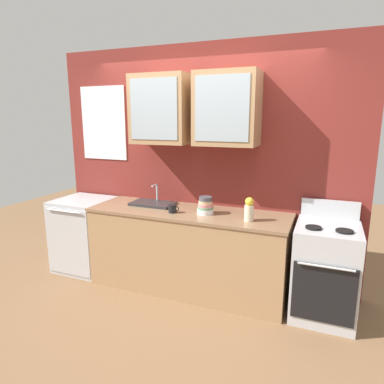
# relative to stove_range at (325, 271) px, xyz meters

# --- Properties ---
(ground_plane) EXTENTS (10.00, 10.00, 0.00)m
(ground_plane) POSITION_rel_stove_range_xyz_m (-1.41, 0.00, -0.45)
(ground_plane) COLOR brown
(back_wall_unit) EXTENTS (3.55, 0.48, 2.65)m
(back_wall_unit) POSITION_rel_stove_range_xyz_m (-1.41, 0.32, 1.05)
(back_wall_unit) COLOR maroon
(back_wall_unit) RESTS_ON ground_plane
(counter) EXTENTS (2.17, 0.68, 0.89)m
(counter) POSITION_rel_stove_range_xyz_m (-1.41, 0.00, -0.01)
(counter) COLOR #A87F56
(counter) RESTS_ON ground_plane
(stove_range) EXTENTS (0.57, 0.68, 1.07)m
(stove_range) POSITION_rel_stove_range_xyz_m (0.00, 0.00, 0.00)
(stove_range) COLOR silver
(stove_range) RESTS_ON ground_plane
(sink_faucet) EXTENTS (0.49, 0.29, 0.23)m
(sink_faucet) POSITION_rel_stove_range_xyz_m (-1.88, 0.09, 0.46)
(sink_faucet) COLOR #2D2D30
(sink_faucet) RESTS_ON counter
(bowl_stack) EXTENTS (0.18, 0.18, 0.18)m
(bowl_stack) POSITION_rel_stove_range_xyz_m (-1.20, -0.03, 0.52)
(bowl_stack) COLOR white
(bowl_stack) RESTS_ON counter
(vase) EXTENTS (0.09, 0.09, 0.23)m
(vase) POSITION_rel_stove_range_xyz_m (-0.72, -0.11, 0.55)
(vase) COLOR beige
(vase) RESTS_ON counter
(cup_near_sink) EXTENTS (0.12, 0.08, 0.09)m
(cup_near_sink) POSITION_rel_stove_range_xyz_m (-1.53, -0.13, 0.48)
(cup_near_sink) COLOR black
(cup_near_sink) RESTS_ON counter
(dishwasher) EXTENTS (0.63, 0.66, 0.89)m
(dishwasher) POSITION_rel_stove_range_xyz_m (-2.80, -0.00, -0.01)
(dishwasher) COLOR silver
(dishwasher) RESTS_ON ground_plane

